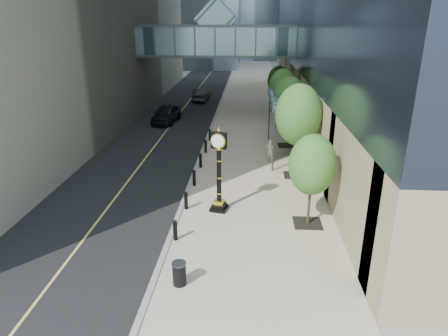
{
  "coord_description": "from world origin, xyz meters",
  "views": [
    {
      "loc": [
        0.6,
        -14.93,
        9.67
      ],
      "look_at": [
        -0.69,
        4.52,
        2.34
      ],
      "focal_mm": 32.0,
      "sensor_mm": 36.0,
      "label": 1
    }
  ],
  "objects": [
    {
      "name": "ground",
      "position": [
        0.0,
        0.0,
        0.0
      ],
      "size": [
        320.0,
        320.0,
        0.0
      ],
      "primitive_type": "plane",
      "color": "gray",
      "rests_on": "ground"
    },
    {
      "name": "road",
      "position": [
        -7.0,
        40.0,
        0.01
      ],
      "size": [
        8.0,
        180.0,
        0.02
      ],
      "primitive_type": "cube",
      "color": "black",
      "rests_on": "ground"
    },
    {
      "name": "sidewalk",
      "position": [
        1.0,
        40.0,
        0.03
      ],
      "size": [
        8.0,
        180.0,
        0.06
      ],
      "primitive_type": "cube",
      "color": "#BAA48F",
      "rests_on": "ground"
    },
    {
      "name": "curb",
      "position": [
        -3.0,
        40.0,
        0.04
      ],
      "size": [
        0.25,
        180.0,
        0.07
      ],
      "primitive_type": "cube",
      "color": "gray",
      "rests_on": "ground"
    },
    {
      "name": "skywalk",
      "position": [
        -3.0,
        28.0,
        7.71
      ],
      "size": [
        17.0,
        4.2,
        5.8
      ],
      "color": "#486C73",
      "rests_on": "ground"
    },
    {
      "name": "entrance_canopy",
      "position": [
        3.48,
        14.0,
        4.19
      ],
      "size": [
        3.0,
        8.0,
        4.38
      ],
      "color": "#383F44",
      "rests_on": "ground"
    },
    {
      "name": "bollard_row",
      "position": [
        -2.7,
        9.0,
        0.51
      ],
      "size": [
        0.2,
        16.2,
        0.9
      ],
      "color": "black",
      "rests_on": "sidewalk"
    },
    {
      "name": "street_trees",
      "position": [
        3.6,
        15.76,
        3.68
      ],
      "size": [
        2.89,
        28.3,
        5.94
      ],
      "color": "black",
      "rests_on": "sidewalk"
    },
    {
      "name": "street_clock",
      "position": [
        -0.93,
        4.21,
        2.0
      ],
      "size": [
        1.02,
        1.02,
        4.48
      ],
      "rotation": [
        0.0,
        0.0,
        -0.24
      ],
      "color": "black",
      "rests_on": "sidewalk"
    },
    {
      "name": "trash_bin",
      "position": [
        -1.95,
        -2.25,
        0.51
      ],
      "size": [
        0.6,
        0.6,
        0.9
      ],
      "primitive_type": "cylinder",
      "rotation": [
        0.0,
        0.0,
        0.17
      ],
      "color": "black",
      "rests_on": "sidewalk"
    },
    {
      "name": "pedestrian",
      "position": [
        2.06,
        12.14,
        0.88
      ],
      "size": [
        0.65,
        0.49,
        1.63
      ],
      "primitive_type": "imported",
      "rotation": [
        0.0,
        0.0,
        2.96
      ],
      "color": "beige",
      "rests_on": "sidewalk"
    },
    {
      "name": "car_near",
      "position": [
        -7.61,
        23.19,
        0.88
      ],
      "size": [
        2.44,
        5.2,
        1.72
      ],
      "primitive_type": "imported",
      "rotation": [
        0.0,
        0.0,
        -0.08
      ],
      "color": "black",
      "rests_on": "road"
    },
    {
      "name": "car_far",
      "position": [
        -5.48,
        34.27,
        0.77
      ],
      "size": [
        1.86,
        4.66,
        1.51
      ],
      "primitive_type": "imported",
      "rotation": [
        0.0,
        0.0,
        3.08
      ],
      "color": "black",
      "rests_on": "road"
    }
  ]
}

